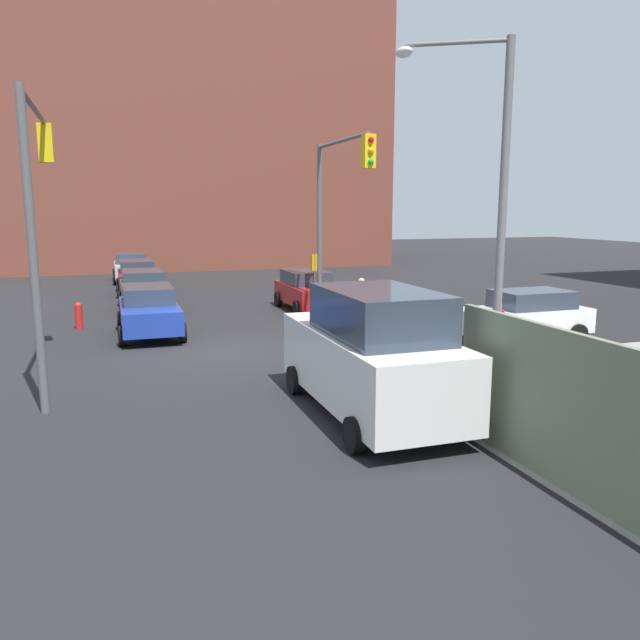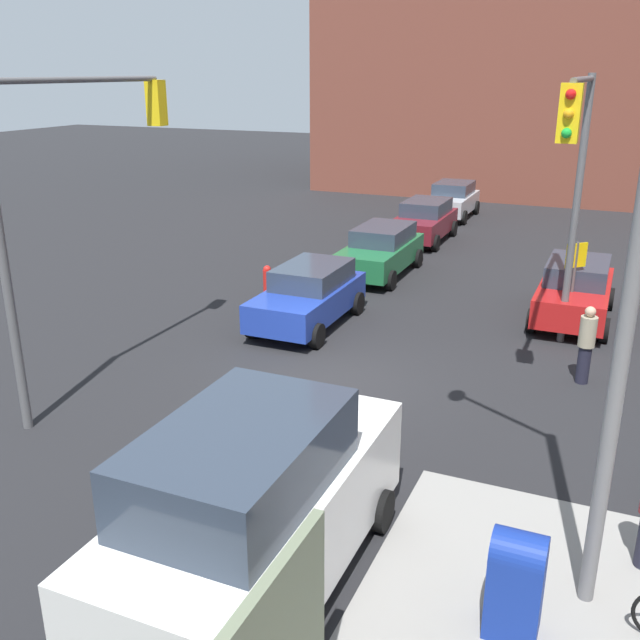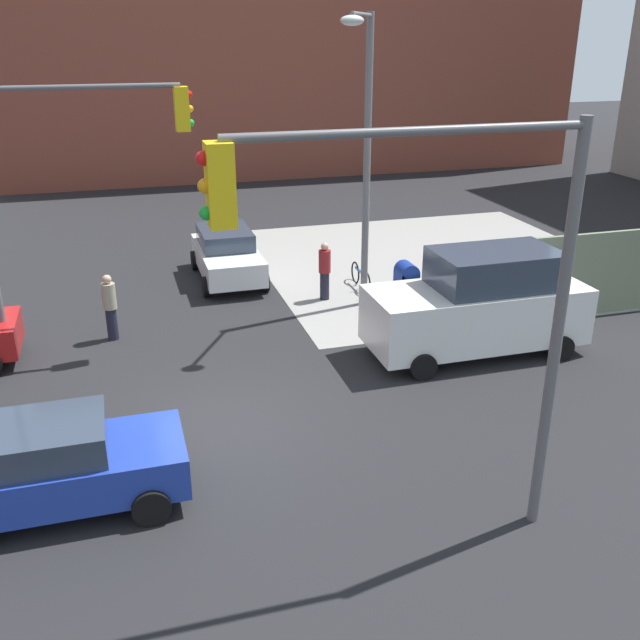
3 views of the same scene
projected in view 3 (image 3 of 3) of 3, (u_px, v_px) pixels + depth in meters
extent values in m
plane|color=black|center=(220.00, 425.00, 14.68)|extent=(120.00, 120.00, 0.00)
cube|color=gray|center=(435.00, 262.00, 25.03)|extent=(12.00, 12.00, 0.01)
cube|color=brown|center=(270.00, 27.00, 44.30)|extent=(32.00, 18.00, 15.49)
cylinder|color=#59595B|center=(74.00, 87.00, 15.70)|extent=(4.62, 0.12, 0.12)
cube|color=yellow|center=(182.00, 109.00, 16.50)|extent=(0.32, 0.36, 1.00)
sphere|color=red|center=(189.00, 94.00, 16.43)|extent=(0.18, 0.18, 0.18)
sphere|color=orange|center=(190.00, 109.00, 16.55)|extent=(0.18, 0.18, 0.18)
sphere|color=green|center=(191.00, 123.00, 16.67)|extent=(0.18, 0.18, 0.18)
cylinder|color=#59595B|center=(556.00, 340.00, 10.63)|extent=(0.18, 0.18, 6.50)
cylinder|color=#59595B|center=(415.00, 131.00, 8.81)|extent=(4.91, 0.12, 0.12)
cube|color=yellow|center=(220.00, 185.00, 8.37)|extent=(0.32, 0.36, 1.00)
sphere|color=red|center=(203.00, 158.00, 8.20)|extent=(0.18, 0.18, 0.18)
sphere|color=orange|center=(205.00, 186.00, 8.32)|extent=(0.18, 0.18, 0.18)
sphere|color=green|center=(207.00, 213.00, 8.44)|extent=(0.18, 0.18, 0.18)
cylinder|color=slate|center=(367.00, 169.00, 19.68)|extent=(0.20, 0.20, 8.00)
cylinder|color=slate|center=(362.00, 14.00, 17.13)|extent=(1.29, 2.13, 0.10)
ellipsoid|color=silver|center=(352.00, 20.00, 16.11)|extent=(0.56, 0.36, 0.24)
cube|color=navy|center=(406.00, 291.00, 20.52)|extent=(0.56, 0.64, 1.15)
cylinder|color=navy|center=(407.00, 272.00, 20.31)|extent=(0.56, 0.64, 0.56)
cube|color=#1E389E|center=(59.00, 471.00, 11.91)|extent=(4.18, 1.80, 0.75)
cube|color=#2D3847|center=(32.00, 441.00, 11.58)|extent=(2.34, 1.58, 0.55)
cylinder|color=black|center=(144.00, 449.00, 13.23)|extent=(0.64, 0.22, 0.64)
cylinder|color=black|center=(151.00, 507.00, 11.63)|extent=(0.64, 0.22, 0.64)
cube|color=white|center=(228.00, 259.00, 22.98)|extent=(1.80, 4.15, 0.75)
cube|color=#2D3847|center=(225.00, 237.00, 23.03)|extent=(1.58, 2.32, 0.55)
cylinder|color=black|center=(265.00, 281.00, 22.10)|extent=(0.22, 0.64, 0.64)
cylinder|color=black|center=(207.00, 287.00, 21.63)|extent=(0.22, 0.64, 0.64)
cylinder|color=black|center=(247.00, 256.00, 24.61)|extent=(0.22, 0.64, 0.64)
cylinder|color=black|center=(195.00, 260.00, 24.14)|extent=(0.22, 0.64, 0.64)
cube|color=white|center=(475.00, 314.00, 17.64)|extent=(5.40, 2.10, 1.40)
cube|color=#2D3847|center=(495.00, 268.00, 17.32)|extent=(3.02, 1.85, 0.90)
cylinder|color=black|center=(423.00, 367.00, 16.49)|extent=(0.64, 0.22, 0.64)
cylinder|color=black|center=(390.00, 332.00, 18.36)|extent=(0.64, 0.22, 0.64)
cylinder|color=black|center=(561.00, 348.00, 17.45)|extent=(0.64, 0.22, 0.64)
cylinder|color=black|center=(516.00, 317.00, 19.32)|extent=(0.64, 0.22, 0.64)
cylinder|color=#9E937A|center=(109.00, 296.00, 18.32)|extent=(0.36, 0.36, 0.68)
sphere|color=tan|center=(107.00, 279.00, 18.15)|extent=(0.23, 0.23, 0.23)
cylinder|color=#1E1E2D|center=(112.00, 324.00, 18.61)|extent=(0.28, 0.28, 0.86)
cylinder|color=maroon|center=(325.00, 261.00, 21.10)|extent=(0.36, 0.36, 0.68)
sphere|color=tan|center=(325.00, 247.00, 20.93)|extent=(0.23, 0.23, 0.23)
cylinder|color=#1E1E2D|center=(325.00, 286.00, 21.39)|extent=(0.28, 0.28, 0.86)
torus|color=black|center=(355.00, 272.00, 22.88)|extent=(0.05, 0.71, 0.71)
torus|color=black|center=(366.00, 283.00, 21.95)|extent=(0.05, 0.71, 0.71)
cube|color=#1E5999|center=(361.00, 272.00, 22.35)|extent=(0.04, 1.04, 0.08)
cylinder|color=#1E5999|center=(364.00, 267.00, 22.01)|extent=(0.04, 0.04, 0.40)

